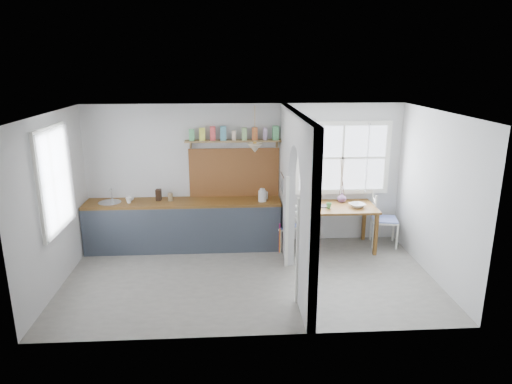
{
  "coord_description": "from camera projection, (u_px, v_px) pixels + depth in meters",
  "views": [
    {
      "loc": [
        -0.31,
        -6.59,
        3.29
      ],
      "look_at": [
        0.13,
        0.44,
        1.29
      ],
      "focal_mm": 32.0,
      "sensor_mm": 36.0,
      "label": 1
    }
  ],
  "objects": [
    {
      "name": "jar",
      "position": [
        170.0,
        197.0,
        8.18
      ],
      "size": [
        0.1,
        0.1,
        0.14
      ],
      "primitive_type": "cylinder",
      "rotation": [
        0.0,
        0.0,
        0.19
      ],
      "color": "#8C7651",
      "rests_on": "counter"
    },
    {
      "name": "chair_right",
      "position": [
        385.0,
        219.0,
        8.45
      ],
      "size": [
        0.54,
        0.54,
        1.01
      ],
      "primitive_type": null,
      "rotation": [
        0.0,
        0.0,
        1.38
      ],
      "color": "white",
      "rests_on": "floor"
    },
    {
      "name": "walls",
      "position": [
        249.0,
        200.0,
        6.89
      ],
      "size": [
        5.81,
        3.21,
        2.6
      ],
      "color": "silver",
      "rests_on": "floor"
    },
    {
      "name": "counter",
      "position": [
        184.0,
        224.0,
        8.33
      ],
      "size": [
        3.5,
        0.6,
        0.9
      ],
      "color": "brown",
      "rests_on": "floor"
    },
    {
      "name": "mug_a",
      "position": [
        129.0,
        200.0,
        8.06
      ],
      "size": [
        0.13,
        0.13,
        0.1
      ],
      "primitive_type": "imported",
      "rotation": [
        0.0,
        0.0,
        0.3
      ],
      "color": "white",
      "rests_on": "counter"
    },
    {
      "name": "utensil_rail",
      "position": [
        283.0,
        175.0,
        7.75
      ],
      "size": [
        0.02,
        0.5,
        0.02
      ],
      "primitive_type": "cylinder",
      "rotation": [
        1.57,
        0.0,
        0.0
      ],
      "color": "silver",
      "rests_on": "partition"
    },
    {
      "name": "ceiling",
      "position": [
        249.0,
        113.0,
        6.54
      ],
      "size": [
        5.8,
        3.2,
        0.01
      ],
      "primitive_type": "cube",
      "color": "silver",
      "rests_on": "walls"
    },
    {
      "name": "chair_left",
      "position": [
        284.0,
        225.0,
        8.32
      ],
      "size": [
        0.54,
        0.54,
        0.9
      ],
      "primitive_type": null,
      "rotation": [
        0.0,
        0.0,
        -1.16
      ],
      "color": "white",
      "rests_on": "floor"
    },
    {
      "name": "knife_block",
      "position": [
        159.0,
        195.0,
        8.22
      ],
      "size": [
        0.1,
        0.13,
        0.2
      ],
      "primitive_type": "cube",
      "rotation": [
        0.0,
        0.0,
        -0.04
      ],
      "color": "#331F12",
      "rests_on": "counter"
    },
    {
      "name": "shelf",
      "position": [
        234.0,
        138.0,
        8.12
      ],
      "size": [
        1.75,
        0.2,
        0.21
      ],
      "color": "#9E804D",
      "rests_on": "walls"
    },
    {
      "name": "backsplash",
      "position": [
        234.0,
        173.0,
        8.38
      ],
      "size": [
        1.65,
        0.03,
        0.9
      ],
      "primitive_type": "cube",
      "color": "brown",
      "rests_on": "walls"
    },
    {
      "name": "towel_magenta",
      "position": [
        280.0,
        238.0,
        8.13
      ],
      "size": [
        0.02,
        0.03,
        0.56
      ],
      "primitive_type": "cube",
      "color": "#A91758",
      "rests_on": "counter"
    },
    {
      "name": "table_cup",
      "position": [
        329.0,
        206.0,
        8.08
      ],
      "size": [
        0.12,
        0.12,
        0.1
      ],
      "primitive_type": "imported",
      "rotation": [
        0.0,
        0.0,
        0.18
      ],
      "color": "#59A75C",
      "rests_on": "dining_table"
    },
    {
      "name": "mug_b",
      "position": [
        131.0,
        198.0,
        8.22
      ],
      "size": [
        0.12,
        0.12,
        0.08
      ],
      "primitive_type": "imported",
      "rotation": [
        0.0,
        0.0,
        -0.19
      ],
      "color": "white",
      "rests_on": "counter"
    },
    {
      "name": "nook_window",
      "position": [
        343.0,
        158.0,
        8.42
      ],
      "size": [
        1.76,
        0.1,
        1.3
      ],
      "primitive_type": null,
      "color": "white",
      "rests_on": "walls"
    },
    {
      "name": "towel_orange",
      "position": [
        280.0,
        241.0,
        8.1
      ],
      "size": [
        0.02,
        0.03,
        0.45
      ],
      "primitive_type": "cube",
      "color": "orange",
      "rests_on": "counter"
    },
    {
      "name": "partition",
      "position": [
        295.0,
        188.0,
        6.95
      ],
      "size": [
        0.12,
        3.2,
        2.6
      ],
      "color": "silver",
      "rests_on": "floor"
    },
    {
      "name": "vase",
      "position": [
        342.0,
        197.0,
        8.44
      ],
      "size": [
        0.17,
        0.17,
        0.17
      ],
      "primitive_type": "imported",
      "rotation": [
        0.0,
        0.0,
        -0.02
      ],
      "color": "#6D4773",
      "rests_on": "dining_table"
    },
    {
      "name": "pendant_lamp",
      "position": [
        255.0,
        148.0,
        7.85
      ],
      "size": [
        0.26,
        0.26,
        0.16
      ],
      "primitive_type": "cone",
      "color": "beige",
      "rests_on": "ceiling"
    },
    {
      "name": "bowl",
      "position": [
        357.0,
        205.0,
        8.15
      ],
      "size": [
        0.35,
        0.35,
        0.07
      ],
      "primitive_type": "imported",
      "rotation": [
        0.0,
        0.0,
        0.35
      ],
      "color": "silver",
      "rests_on": "dining_table"
    },
    {
      "name": "plate",
      "position": [
        323.0,
        206.0,
        8.19
      ],
      "size": [
        0.25,
        0.25,
        0.02
      ],
      "primitive_type": "cylinder",
      "rotation": [
        0.0,
        0.0,
        -0.3
      ],
      "color": "#352D2D",
      "rests_on": "dining_table"
    },
    {
      "name": "dining_table",
      "position": [
        338.0,
        227.0,
        8.33
      ],
      "size": [
        1.3,
        0.87,
        0.81
      ],
      "primitive_type": null,
      "rotation": [
        0.0,
        0.0,
        -0.01
      ],
      "color": "brown",
      "rests_on": "floor"
    },
    {
      "name": "kettle",
      "position": [
        262.0,
        195.0,
        8.15
      ],
      "size": [
        0.22,
        0.19,
        0.23
      ],
      "primitive_type": null,
      "rotation": [
        0.0,
        0.0,
        0.22
      ],
      "color": "silver",
      "rests_on": "counter"
    },
    {
      "name": "floor",
      "position": [
        250.0,
        278.0,
        7.25
      ],
      "size": [
        5.8,
        3.2,
        0.01
      ],
      "primitive_type": "cube",
      "color": "gray",
      "rests_on": "ground"
    },
    {
      "name": "sink",
      "position": [
        110.0,
        203.0,
        8.11
      ],
      "size": [
        0.4,
        0.4,
        0.02
      ],
      "primitive_type": "cylinder",
      "color": "silver",
      "rests_on": "counter"
    },
    {
      "name": "kitchen_window",
      "position": [
        52.0,
        180.0,
        6.63
      ],
      "size": [
        0.1,
        1.16,
        1.5
      ],
      "primitive_type": null,
      "color": "white",
      "rests_on": "walls"
    }
  ]
}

